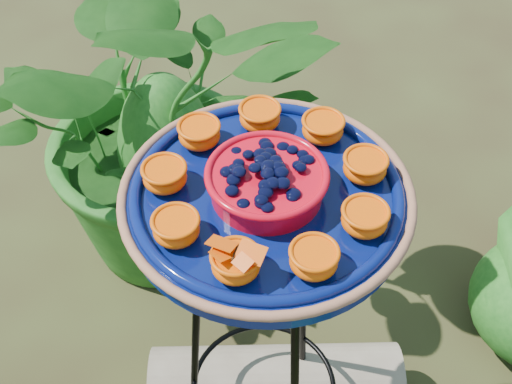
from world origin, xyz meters
TOP-DOWN VIEW (x-y plane):
  - tripod_stand at (0.10, 0.01)m, footprint 0.40×0.40m
  - feeder_dish at (0.10, 0.01)m, footprint 0.56×0.56m
  - shrub_back_left at (-0.41, 0.57)m, footprint 1.14×1.09m

SIDE VIEW (x-z plane):
  - shrub_back_left at x=-0.41m, z-range 0.00..0.99m
  - tripod_stand at x=0.10m, z-range 0.10..1.00m
  - feeder_dish at x=0.10m, z-range 0.89..1.00m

